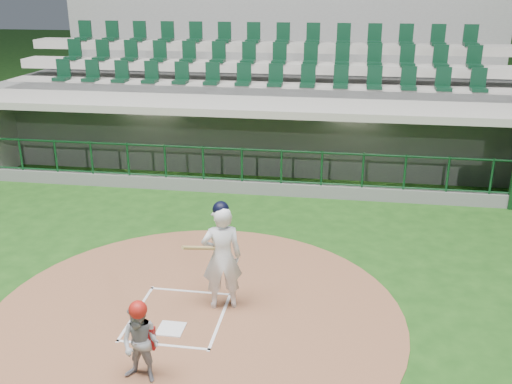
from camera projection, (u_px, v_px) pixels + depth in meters
The scene contains 8 objects.
ground at pixel (183, 308), 10.11m from camera, with size 120.00×120.00×0.00m, color #194212.
dirt_circle at pixel (196, 315), 9.88m from camera, with size 7.20×7.20×0.01m, color brown.
home_plate at pixel (171, 329), 9.45m from camera, with size 0.43×0.43×0.02m, color white.
batter_box_chalk at pixel (178, 316), 9.83m from camera, with size 1.55×1.80×0.01m.
dugout_structure at pixel (259, 142), 17.00m from camera, with size 16.40×3.70×3.00m.
seating_deck at pixel (267, 106), 19.74m from camera, with size 17.00×6.72×5.15m.
batter at pixel (222, 256), 9.81m from camera, with size 0.94×0.96×1.99m.
catcher at pixel (141, 342), 8.06m from camera, with size 0.66×0.55×1.29m.
Camera 1 is at (2.65, -8.48, 5.41)m, focal length 40.00 mm.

